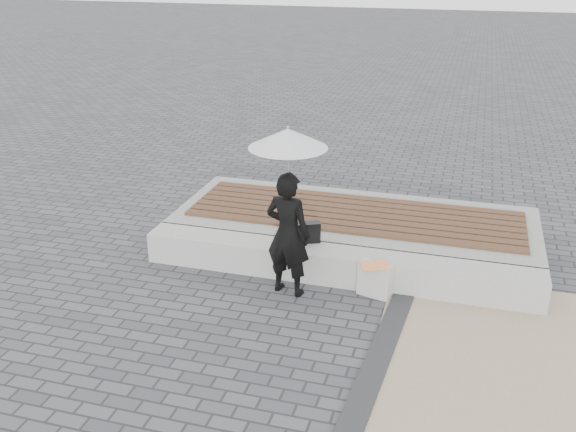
# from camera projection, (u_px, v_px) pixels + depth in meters

# --- Properties ---
(ground) EXTENTS (80.00, 80.00, 0.00)m
(ground) POSITION_uv_depth(u_px,v_px,m) (303.00, 349.00, 6.78)
(ground) COLOR #49494E
(ground) RESTS_ON ground
(edging_band) EXTENTS (0.61, 5.20, 0.04)m
(edging_band) POSITION_uv_depth(u_px,v_px,m) (366.00, 389.00, 6.14)
(edging_band) COLOR #2C2C2E
(edging_band) RESTS_ON ground
(seating_ledge) EXTENTS (5.00, 0.45, 0.40)m
(seating_ledge) POSITION_uv_depth(u_px,v_px,m) (336.00, 265.00, 8.12)
(seating_ledge) COLOR #ACADA7
(seating_ledge) RESTS_ON ground
(timber_platform) EXTENTS (5.00, 2.00, 0.40)m
(timber_platform) POSITION_uv_depth(u_px,v_px,m) (354.00, 228.00, 9.18)
(timber_platform) COLOR #989893
(timber_platform) RESTS_ON ground
(timber_decking) EXTENTS (4.60, 1.40, 0.04)m
(timber_decking) POSITION_uv_depth(u_px,v_px,m) (355.00, 214.00, 9.10)
(timber_decking) COLOR brown
(timber_decking) RESTS_ON timber_platform
(woman) EXTENTS (0.62, 0.47, 1.54)m
(woman) POSITION_uv_depth(u_px,v_px,m) (288.00, 234.00, 7.61)
(woman) COLOR black
(woman) RESTS_ON ground
(parasol) EXTENTS (0.89, 0.89, 1.14)m
(parasol) POSITION_uv_depth(u_px,v_px,m) (288.00, 138.00, 7.16)
(parasol) COLOR #BABABF
(parasol) RESTS_ON ground
(handbag) EXTENTS (0.40, 0.28, 0.27)m
(handbag) POSITION_uv_depth(u_px,v_px,m) (305.00, 232.00, 8.22)
(handbag) COLOR black
(handbag) RESTS_ON seating_ledge
(canvas_tote) EXTENTS (0.43, 0.27, 0.42)m
(canvas_tote) POSITION_uv_depth(u_px,v_px,m) (375.00, 280.00, 7.74)
(canvas_tote) COLOR beige
(canvas_tote) RESTS_ON ground
(magazine) EXTENTS (0.41, 0.36, 0.01)m
(magazine) POSITION_uv_depth(u_px,v_px,m) (375.00, 265.00, 7.61)
(magazine) COLOR #E23E43
(magazine) RESTS_ON canvas_tote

